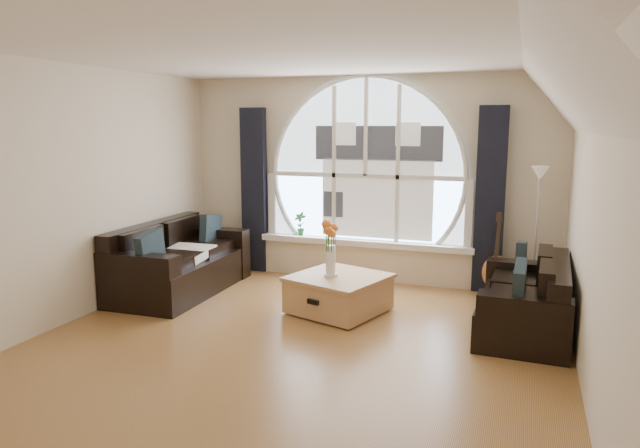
{
  "coord_description": "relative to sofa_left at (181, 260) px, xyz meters",
  "views": [
    {
      "loc": [
        1.98,
        -4.68,
        2.08
      ],
      "look_at": [
        0.0,
        0.9,
        1.05
      ],
      "focal_mm": 32.4,
      "sensor_mm": 36.0,
      "label": 1
    }
  ],
  "objects": [
    {
      "name": "ground",
      "position": [
        2.0,
        -1.34,
        -0.4
      ],
      "size": [
        5.0,
        5.5,
        0.01
      ],
      "primitive_type": "cube",
      "color": "brown",
      "rests_on": "ground"
    },
    {
      "name": "ceiling",
      "position": [
        2.0,
        -1.34,
        2.3
      ],
      "size": [
        5.0,
        5.5,
        0.01
      ],
      "primitive_type": "cube",
      "color": "silver",
      "rests_on": "ground"
    },
    {
      "name": "wall_back",
      "position": [
        2.0,
        1.41,
        0.95
      ],
      "size": [
        5.0,
        0.01,
        2.7
      ],
      "primitive_type": "cube",
      "color": "beige",
      "rests_on": "ground"
    },
    {
      "name": "wall_front",
      "position": [
        2.0,
        -4.09,
        0.95
      ],
      "size": [
        5.0,
        0.01,
        2.7
      ],
      "primitive_type": "cube",
      "color": "beige",
      "rests_on": "ground"
    },
    {
      "name": "wall_left",
      "position": [
        -0.5,
        -1.34,
        0.95
      ],
      "size": [
        0.01,
        5.5,
        2.7
      ],
      "primitive_type": "cube",
      "color": "beige",
      "rests_on": "ground"
    },
    {
      "name": "wall_right",
      "position": [
        4.5,
        -1.34,
        0.95
      ],
      "size": [
        0.01,
        5.5,
        2.7
      ],
      "primitive_type": "cube",
      "color": "beige",
      "rests_on": "ground"
    },
    {
      "name": "attic_slope",
      "position": [
        4.2,
        -1.34,
        1.95
      ],
      "size": [
        0.92,
        5.5,
        0.72
      ],
      "primitive_type": "cube",
      "color": "silver",
      "rests_on": "ground"
    },
    {
      "name": "arched_window",
      "position": [
        2.0,
        1.38,
        1.23
      ],
      "size": [
        2.6,
        0.06,
        2.15
      ],
      "primitive_type": "cube",
      "color": "silver",
      "rests_on": "wall_back"
    },
    {
      "name": "window_sill",
      "position": [
        2.0,
        1.31,
        0.11
      ],
      "size": [
        2.9,
        0.22,
        0.08
      ],
      "primitive_type": "cube",
      "color": "white",
      "rests_on": "wall_back"
    },
    {
      "name": "window_frame",
      "position": [
        2.0,
        1.35,
        1.23
      ],
      "size": [
        2.76,
        0.08,
        2.15
      ],
      "primitive_type": "cube",
      "color": "white",
      "rests_on": "wall_back"
    },
    {
      "name": "neighbor_house",
      "position": [
        2.15,
        1.36,
        1.1
      ],
      "size": [
        1.7,
        0.02,
        1.5
      ],
      "primitive_type": "cube",
      "color": "silver",
      "rests_on": "wall_back"
    },
    {
      "name": "curtain_left",
      "position": [
        0.4,
        1.29,
        0.75
      ],
      "size": [
        0.35,
        0.12,
        2.3
      ],
      "primitive_type": "cube",
      "color": "black",
      "rests_on": "ground"
    },
    {
      "name": "curtain_right",
      "position": [
        3.6,
        1.29,
        0.75
      ],
      "size": [
        0.35,
        0.12,
        2.3
      ],
      "primitive_type": "cube",
      "color": "black",
      "rests_on": "ground"
    },
    {
      "name": "sofa_left",
      "position": [
        0.0,
        0.0,
        0.0
      ],
      "size": [
        1.0,
        1.95,
        0.86
      ],
      "primitive_type": "cube",
      "rotation": [
        0.0,
        0.0,
        0.02
      ],
      "color": "black",
      "rests_on": "ground"
    },
    {
      "name": "sofa_right",
      "position": [
        4.05,
        -0.05,
        0.0
      ],
      "size": [
        0.88,
        1.66,
        0.72
      ],
      "primitive_type": "cube",
      "rotation": [
        0.0,
        0.0,
        -0.04
      ],
      "color": "black",
      "rests_on": "ground"
    },
    {
      "name": "coffee_chest",
      "position": [
        2.11,
        -0.11,
        -0.17
      ],
      "size": [
        1.18,
        1.18,
        0.46
      ],
      "primitive_type": "cube",
      "rotation": [
        0.0,
        0.0,
        -0.32
      ],
      "color": "tan",
      "rests_on": "ground"
    },
    {
      "name": "throw_blanket",
      "position": [
        0.1,
        -0.01,
        0.1
      ],
      "size": [
        0.56,
        0.56,
        0.1
      ],
      "primitive_type": "cube",
      "rotation": [
        0.0,
        0.0,
        0.02
      ],
      "color": "silver",
      "rests_on": "sofa_left"
    },
    {
      "name": "vase_flowers",
      "position": [
        2.03,
        -0.15,
        0.41
      ],
      "size": [
        0.24,
        0.24,
        0.7
      ],
      "primitive_type": "cube",
      "color": "white",
      "rests_on": "coffee_chest"
    },
    {
      "name": "floor_lamp",
      "position": [
        4.15,
        1.09,
        0.4
      ],
      "size": [
        0.24,
        0.24,
        1.6
      ],
      "primitive_type": "cube",
      "color": "#B2B2B2",
      "rests_on": "ground"
    },
    {
      "name": "guitar",
      "position": [
        3.73,
        1.1,
        0.13
      ],
      "size": [
        0.41,
        0.33,
        1.06
      ],
      "primitive_type": "cube",
      "rotation": [
        0.0,
        0.0,
        -0.27
      ],
      "color": "#98562A",
      "rests_on": "ground"
    },
    {
      "name": "potted_plant",
      "position": [
        1.09,
        1.31,
        0.31
      ],
      "size": [
        0.2,
        0.15,
        0.33
      ],
      "primitive_type": "imported",
      "rotation": [
        0.0,
        0.0,
        -0.24
      ],
      "color": "#1E6023",
      "rests_on": "window_sill"
    }
  ]
}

